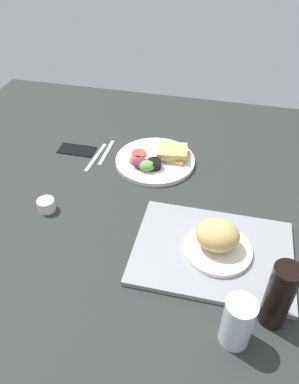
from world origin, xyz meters
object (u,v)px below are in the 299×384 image
knife (96,157)px  fork (106,152)px  bread_plate_near (218,240)px  serving_tray (212,252)px  drinking_glass (238,322)px  plate_with_salad (157,160)px  espresso_cup (46,205)px  soda_bottle (279,296)px  cell_phone (77,150)px

knife → fork: bearing=147.1°
fork → bread_plate_near: bearing=48.6°
serving_tray → drinking_glass: (-7.55, 24.68, 6.18)cm
plate_with_salad → espresso_cup: plate_with_salad is taller
soda_bottle → fork: bearing=-43.8°
knife → soda_bottle: bearing=53.5°
plate_with_salad → fork: size_ratio=1.76×
serving_tray → knife: serving_tray is taller
serving_tray → soda_bottle: soda_bottle is taller
plate_with_salad → soda_bottle: soda_bottle is taller
fork → knife: (3.00, 4.00, 0.00)cm
knife → espresso_cup: bearing=-6.0°
bread_plate_near → knife: size_ratio=1.01×
plate_with_salad → fork: bearing=-6.6°
soda_bottle → drinking_glass: bearing=40.1°
drinking_glass → knife: (56.35, -62.73, -6.73)cm
serving_tray → espresso_cup: (54.38, -6.47, 1.20)cm
plate_with_salad → knife: plate_with_salad is taller
bread_plate_near → espresso_cup: 55.71cm
drinking_glass → fork: bearing=-51.4°
drinking_glass → soda_bottle: bearing=-139.9°
bread_plate_near → plate_with_salad: bread_plate_near is taller
serving_tray → espresso_cup: size_ratio=8.04×
soda_bottle → serving_tray: bearing=-47.1°
fork → plate_with_salad: bearing=83.5°
serving_tray → bread_plate_near: bread_plate_near is taller
serving_tray → cell_phone: size_ratio=3.13×
knife → serving_tray: bearing=56.0°
serving_tray → knife: size_ratio=2.37×
serving_tray → plate_with_salad: plate_with_salad is taller
plate_with_salad → serving_tray: bearing=122.4°
serving_tray → cell_phone: bearing=-35.3°
serving_tray → bread_plate_near: 4.94cm
drinking_glass → espresso_cup: 69.50cm
serving_tray → plate_with_salad: bearing=-57.6°
fork → cell_phone: size_ratio=1.18×
cell_phone → soda_bottle: bearing=141.9°
serving_tray → espresso_cup: 54.77cm
drinking_glass → soda_bottle: 11.60cm
plate_with_salad → drinking_glass: 72.35cm
bread_plate_near → plate_with_salad: bearing=-56.3°
bread_plate_near → cell_phone: 71.25cm
cell_phone → fork: bearing=-174.0°
knife → cell_phone: (8.85, -2.80, 0.15)cm
espresso_cup → knife: 32.11cm
bread_plate_near → drinking_glass: drinking_glass is taller
serving_tray → knife: (48.80, -38.05, -0.55)cm
bread_plate_near → drinking_glass: (-6.64, 25.27, 1.36)cm
bread_plate_near → serving_tray: bearing=33.1°
soda_bottle → espresso_cup: 74.88cm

